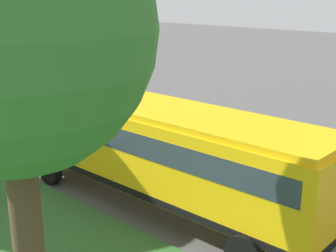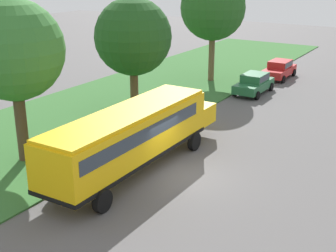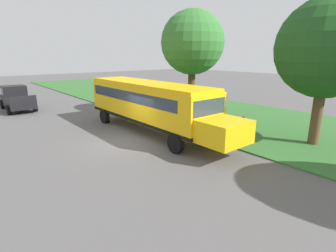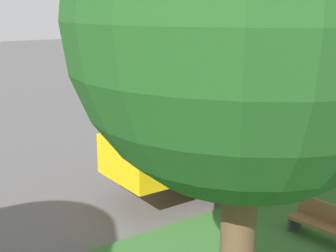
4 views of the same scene
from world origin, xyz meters
name	(u,v)px [view 3 (image 3 of 4)]	position (x,y,z in m)	size (l,w,h in m)	color
ground_plane	(124,143)	(0.00, 0.00, 0.00)	(120.00, 120.00, 0.00)	#565454
grass_verge	(233,117)	(-10.00, 0.00, 0.04)	(12.00, 80.00, 0.08)	#33662D
school_bus	(150,102)	(-2.45, -0.82, 1.92)	(2.85, 12.42, 3.16)	yellow
pickup_truck	(16,98)	(2.70, -14.42, 1.07)	(2.28, 5.40, 2.10)	black
oak_tree_beside_bus	(192,43)	(-7.95, -2.83, 5.69)	(4.93, 4.93, 8.22)	#4C3826
oak_tree_roadside_mid	(326,49)	(-7.99, 6.89, 5.11)	(5.05, 5.05, 7.67)	brown
stop_sign	(115,89)	(-4.60, -9.32, 1.74)	(0.08, 0.68, 2.74)	gray
park_bench	(240,126)	(-6.67, 2.99, 0.47)	(1.64, 0.66, 0.92)	brown
trash_bin	(118,100)	(-5.62, -10.75, 0.45)	(0.56, 0.56, 0.90)	#2D4C33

